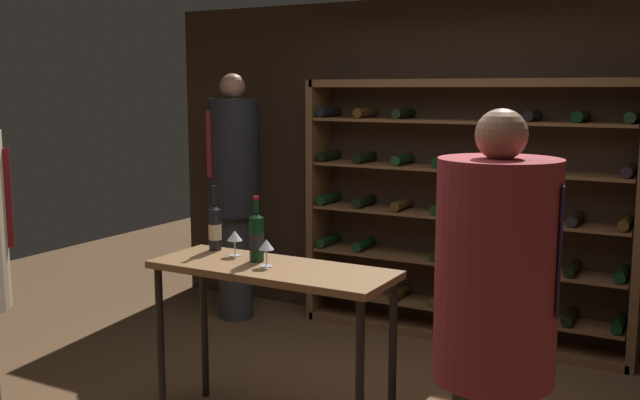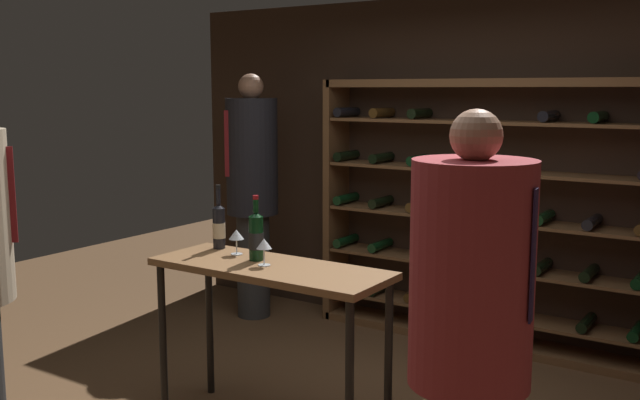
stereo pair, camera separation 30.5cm
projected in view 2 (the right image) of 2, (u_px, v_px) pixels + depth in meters
back_wall at (472, 168)px, 5.60m from camera, size 5.20×0.10×2.62m
wine_rack at (478, 215)px, 5.40m from camera, size 2.55×0.32×1.99m
tasting_table at (270, 286)px, 3.99m from camera, size 1.37×0.50×0.96m
person_guest_blue_shirt at (470, 328)px, 2.75m from camera, size 0.48×0.47×1.84m
person_bystander_dark_jacket at (252, 184)px, 6.02m from camera, size 0.43×0.43×2.04m
wine_bottle_black_capsule at (256, 236)px, 4.06m from camera, size 0.08×0.08×0.37m
wine_bottle_gold_foil at (219, 226)px, 4.36m from camera, size 0.08×0.08×0.39m
wine_glass_stemmed_left at (264, 245)px, 3.94m from camera, size 0.08×0.08×0.15m
wine_glass_stemmed_center at (236, 236)px, 4.20m from camera, size 0.09×0.09×0.15m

